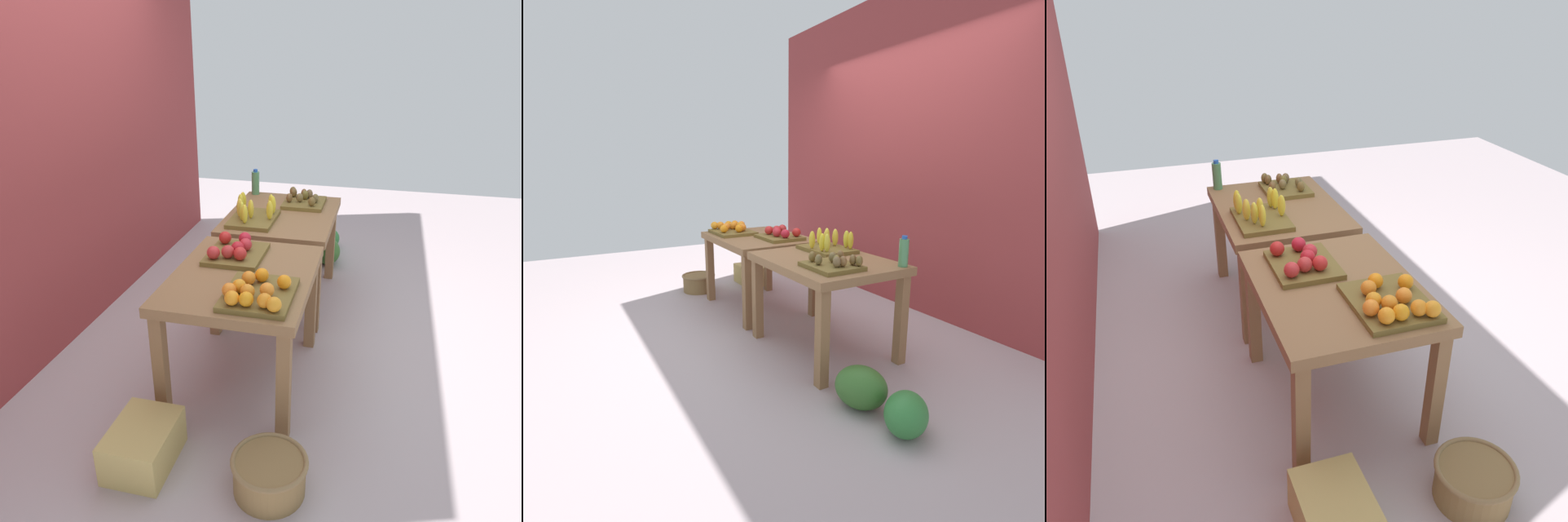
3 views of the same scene
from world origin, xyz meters
TOP-DOWN VIEW (x-y plane):
  - ground_plane at (0.00, 0.00)m, footprint 8.00×8.00m
  - back_wall at (0.00, 1.35)m, footprint 4.40×0.12m
  - display_table_left at (-0.56, 0.00)m, footprint 1.04×0.80m
  - display_table_right at (0.56, 0.00)m, footprint 1.04×0.80m
  - orange_bin at (-0.85, -0.15)m, footprint 0.46×0.36m
  - apple_bin at (-0.34, 0.11)m, footprint 0.40×0.34m
  - banana_crate at (0.34, 0.17)m, footprint 0.44×0.32m
  - kiwi_bin at (0.82, -0.12)m, footprint 0.36×0.32m
  - water_bottle at (1.02, 0.33)m, footprint 0.07×0.07m
  - watermelon_pile at (1.47, -0.25)m, footprint 0.70×0.42m
  - wicker_basket at (-1.38, -0.35)m, footprint 0.37×0.37m
  - cardboard_produce_box at (-1.36, 0.30)m, footprint 0.40×0.30m

SIDE VIEW (x-z plane):
  - ground_plane at x=0.00m, z-range 0.00..0.00m
  - wicker_basket at x=-1.38m, z-range 0.01..0.20m
  - cardboard_produce_box at x=-1.36m, z-range 0.00..0.22m
  - watermelon_pile at x=1.47m, z-range -0.01..0.25m
  - display_table_left at x=-0.56m, z-range 0.26..0.98m
  - display_table_right at x=0.56m, z-range 0.26..0.98m
  - kiwi_bin at x=0.82m, z-range 0.70..0.80m
  - apple_bin at x=-0.34m, z-range 0.71..0.82m
  - orange_bin at x=-0.85m, z-range 0.71..0.82m
  - banana_crate at x=0.34m, z-range 0.68..0.85m
  - water_bottle at x=1.02m, z-range 0.71..0.93m
  - back_wall at x=0.00m, z-range 0.00..3.00m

